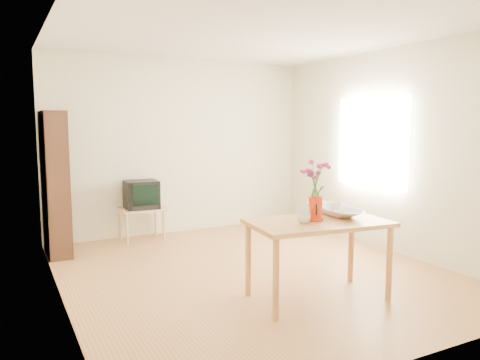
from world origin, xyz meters
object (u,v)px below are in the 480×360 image
bowl (334,192)px  pitcher (315,210)px  mug (304,218)px  television (141,194)px  table (318,230)px

bowl → pitcher: bearing=-156.1°
mug → television: 3.09m
pitcher → television: (-0.82, 2.96, -0.19)m
mug → television: size_ratio=0.26×
television → mug: bearing=-74.1°
table → television: 3.10m
table → bowl: bowl is taller
pitcher → mug: size_ratio=1.82×
table → bowl: size_ratio=2.79×
mug → table: bearing=170.4°
table → mug: 0.24m
pitcher → bowl: bowl is taller
mug → pitcher: bearing=179.8°
bowl → television: (-1.17, 2.81, -0.32)m
table → bowl: bearing=35.2°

